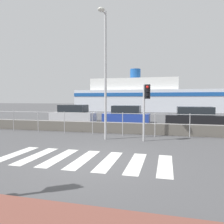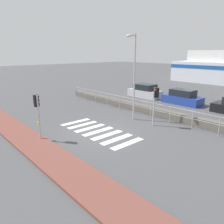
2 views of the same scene
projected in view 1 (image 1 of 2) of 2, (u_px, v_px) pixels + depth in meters
ground_plane at (93, 160)px, 7.32m from camera, size 160.00×160.00×0.00m
crosswalk at (83, 159)px, 7.40m from camera, size 5.85×2.40×0.01m
seawall at (125, 128)px, 13.03m from camera, size 23.67×0.55×0.62m
harbor_fence at (123, 120)px, 12.15m from camera, size 21.34×0.04×1.30m
traffic_light_far at (146, 100)px, 10.41m from camera, size 0.34×0.32×2.73m
streetlamp at (105, 61)px, 10.68m from camera, size 0.32×0.94×6.35m
ferry_boat at (149, 97)px, 37.59m from camera, size 25.32×8.60×7.21m
parked_car_silver at (73, 114)px, 19.68m from camera, size 3.88×1.87×1.51m
parked_car_blue at (126, 116)px, 18.49m from camera, size 3.88×1.71×1.48m
parked_car_black at (195, 117)px, 17.16m from camera, size 4.47×1.80×1.43m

